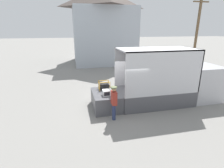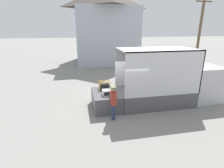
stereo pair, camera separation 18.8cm
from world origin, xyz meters
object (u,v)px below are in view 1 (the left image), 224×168
Objects in this scene: box_truck at (176,87)px; microwave at (107,93)px; portable_generator at (105,86)px; worker_person at (114,100)px; utility_pole at (197,33)px.

box_truck is 13.30× the size of microwave.
box_truck is 9.81× the size of portable_generator.
worker_person is at bearing -83.16° from microwave.
worker_person is (0.13, -1.07, 0.00)m from microwave.
portable_generator is (0.03, 0.98, 0.04)m from microwave.
portable_generator is 13.93m from utility_pole.
box_truck is at bearing 18.96° from worker_person.
microwave is 0.27× the size of worker_person.
microwave is at bearing -174.55° from box_truck.
portable_generator is 0.37× the size of worker_person.
utility_pole reaches higher than microwave.
box_truck is 4.51m from microwave.
box_truck is 0.85× the size of utility_pole.
box_truck reaches higher than worker_person.
utility_pole is at bearing 35.78° from microwave.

